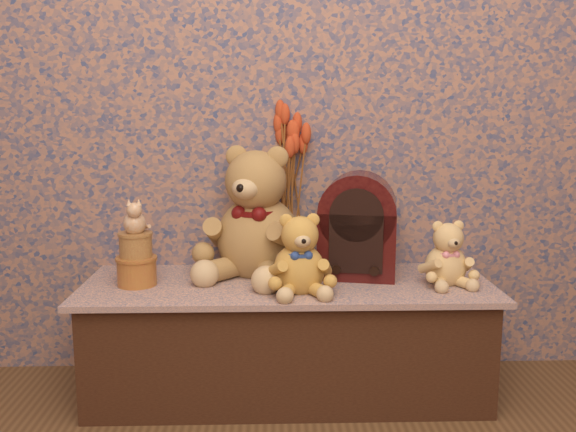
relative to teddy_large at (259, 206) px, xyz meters
name	(u,v)px	position (x,y,z in m)	size (l,w,h in m)	color
display_shelf	(288,338)	(0.10, -0.11, -0.45)	(1.40, 0.51, 0.41)	#384974
teddy_large	(259,206)	(0.00, 0.00, 0.00)	(0.39, 0.47, 0.50)	olive
teddy_medium	(299,250)	(0.14, -0.22, -0.11)	(0.22, 0.26, 0.28)	#C58337
teddy_small	(446,250)	(0.64, -0.15, -0.13)	(0.19, 0.22, 0.24)	tan
cathedral_radio	(358,225)	(0.35, -0.04, -0.06)	(0.27, 0.19, 0.37)	#35090A
ceramic_vase	(292,242)	(0.12, 0.09, -0.15)	(0.11, 0.11, 0.19)	tan
dried_stalks	(292,159)	(0.12, 0.09, 0.16)	(0.23, 0.23, 0.44)	#CF4521
biscuit_tin_lower	(137,271)	(-0.41, -0.14, -0.20)	(0.13, 0.13, 0.10)	gold
biscuit_tin_upper	(136,246)	(-0.41, -0.14, -0.11)	(0.11, 0.11, 0.08)	tan
cat_figurine	(134,215)	(-0.41, -0.14, -0.01)	(0.09, 0.10, 0.12)	silver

